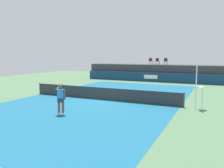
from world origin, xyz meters
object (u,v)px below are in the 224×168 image
object	(u,v)px
spectator_chair_far_left	(151,61)
spectator_chair_left	(158,61)
tennis_ball	(141,90)
net_post_near	(40,88)
tennis_player	(61,98)
spectator_chair_center	(166,61)
net_post_far	(184,100)
umpire_chair	(198,84)

from	to	relation	value
spectator_chair_far_left	spectator_chair_left	bearing A→B (deg)	-12.51
tennis_ball	spectator_chair_left	bearing A→B (deg)	94.51
net_post_near	tennis_player	world-z (taller)	tennis_player
tennis_player	tennis_ball	distance (m)	10.75
net_post_near	tennis_ball	xyz separation A→B (m)	(7.59, 5.69, -0.46)
spectator_chair_left	spectator_chair_center	bearing A→B (deg)	5.59
net_post_far	tennis_ball	bearing A→B (deg)	130.21
umpire_chair	net_post_near	distance (m)	13.26
tennis_player	net_post_near	bearing A→B (deg)	141.30
spectator_chair_left	umpire_chair	distance (m)	16.48
net_post_near	tennis_ball	world-z (taller)	net_post_near
net_post_far	tennis_player	bearing A→B (deg)	-141.84
spectator_chair_center	net_post_far	world-z (taller)	spectator_chair_center
spectator_chair_far_left	tennis_ball	size ratio (longest dim) A/B	13.06
spectator_chair_far_left	tennis_player	xyz separation A→B (m)	(0.29, -20.30, -1.73)
spectator_chair_center	spectator_chair_left	bearing A→B (deg)	-174.41
net_post_near	tennis_player	bearing A→B (deg)	-38.70
spectator_chair_center	net_post_near	distance (m)	17.36
tennis_ball	net_post_near	bearing A→B (deg)	-143.16
spectator_chair_far_left	tennis_ball	xyz separation A→B (m)	(1.74, -9.69, -2.66)
spectator_chair_left	tennis_ball	bearing A→B (deg)	-85.49
spectator_chair_far_left	spectator_chair_left	xyz separation A→B (m)	(0.99, -0.22, 0.00)
spectator_chair_left	umpire_chair	world-z (taller)	spectator_chair_left
net_post_near	net_post_far	bearing A→B (deg)	0.00
umpire_chair	net_post_far	distance (m)	1.36
umpire_chair	tennis_player	size ratio (longest dim) A/B	1.56
tennis_player	spectator_chair_left	bearing A→B (deg)	87.99
umpire_chair	tennis_player	xyz separation A→B (m)	(-7.07, -4.92, -0.63)
spectator_chair_center	umpire_chair	world-z (taller)	spectator_chair_center
spectator_chair_far_left	tennis_player	bearing A→B (deg)	-89.19
net_post_near	net_post_far	xyz separation A→B (m)	(12.40, 0.00, 0.00)
spectator_chair_left	tennis_player	world-z (taller)	spectator_chair_left
spectator_chair_center	net_post_far	size ratio (longest dim) A/B	0.89
net_post_far	tennis_player	xyz separation A→B (m)	(-6.26, -4.92, 0.46)
spectator_chair_far_left	spectator_chair_center	xyz separation A→B (m)	(2.10, -0.11, 0.00)
spectator_chair_far_left	umpire_chair	distance (m)	17.08
spectator_chair_center	net_post_far	xyz separation A→B (m)	(4.44, -15.27, -2.19)
umpire_chair	net_post_far	bearing A→B (deg)	-179.89
net_post_near	spectator_chair_far_left	bearing A→B (deg)	69.15
spectator_chair_center	tennis_player	bearing A→B (deg)	-95.14
umpire_chair	net_post_far	world-z (taller)	umpire_chair
spectator_chair_far_left	tennis_player	world-z (taller)	spectator_chair_far_left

